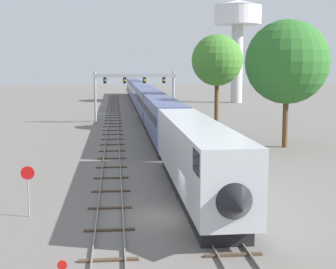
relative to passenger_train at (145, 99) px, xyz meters
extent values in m
plane|color=slate|center=(-2.00, -59.88, -2.61)|extent=(400.00, 400.00, 0.00)
cube|color=slate|center=(-0.72, 0.12, -2.53)|extent=(0.07, 200.00, 0.16)
cube|color=slate|center=(0.72, 0.12, -2.53)|extent=(0.07, 200.00, 0.16)
cube|color=#473828|center=(0.00, -65.88, -2.56)|extent=(2.60, 0.24, 0.10)
cube|color=#473828|center=(0.00, -61.88, -2.56)|extent=(2.60, 0.24, 0.10)
cube|color=#473828|center=(0.00, -57.88, -2.56)|extent=(2.60, 0.24, 0.10)
cube|color=#473828|center=(0.00, -53.88, -2.56)|extent=(2.60, 0.24, 0.10)
cube|color=#473828|center=(0.00, -49.88, -2.56)|extent=(2.60, 0.24, 0.10)
cube|color=#473828|center=(0.00, -45.88, -2.56)|extent=(2.60, 0.24, 0.10)
cube|color=#473828|center=(0.00, -41.88, -2.56)|extent=(2.60, 0.24, 0.10)
cube|color=#473828|center=(0.00, -37.88, -2.56)|extent=(2.60, 0.24, 0.10)
cube|color=#473828|center=(0.00, -33.88, -2.56)|extent=(2.60, 0.24, 0.10)
cube|color=#473828|center=(0.00, -29.88, -2.56)|extent=(2.60, 0.24, 0.10)
cube|color=#473828|center=(0.00, -25.88, -2.56)|extent=(2.60, 0.24, 0.10)
cube|color=#473828|center=(0.00, -21.88, -2.56)|extent=(2.60, 0.24, 0.10)
cube|color=#473828|center=(0.00, -17.88, -2.56)|extent=(2.60, 0.24, 0.10)
cube|color=#473828|center=(0.00, -13.88, -2.56)|extent=(2.60, 0.24, 0.10)
cube|color=#473828|center=(0.00, -9.88, -2.56)|extent=(2.60, 0.24, 0.10)
cube|color=#473828|center=(0.00, -5.88, -2.56)|extent=(2.60, 0.24, 0.10)
cube|color=#473828|center=(0.00, -1.88, -2.56)|extent=(2.60, 0.24, 0.10)
cube|color=#473828|center=(0.00, 2.12, -2.56)|extent=(2.60, 0.24, 0.10)
cube|color=#473828|center=(0.00, 6.12, -2.56)|extent=(2.60, 0.24, 0.10)
cube|color=#473828|center=(0.00, 10.12, -2.56)|extent=(2.60, 0.24, 0.10)
cube|color=#473828|center=(0.00, 14.12, -2.56)|extent=(2.60, 0.24, 0.10)
cube|color=#473828|center=(0.00, 18.12, -2.56)|extent=(2.60, 0.24, 0.10)
cube|color=#473828|center=(0.00, 22.12, -2.56)|extent=(2.60, 0.24, 0.10)
cube|color=#473828|center=(0.00, 26.12, -2.56)|extent=(2.60, 0.24, 0.10)
cube|color=#473828|center=(0.00, 30.12, -2.56)|extent=(2.60, 0.24, 0.10)
cube|color=#473828|center=(0.00, 34.12, -2.56)|extent=(2.60, 0.24, 0.10)
cube|color=#473828|center=(0.00, 38.12, -2.56)|extent=(2.60, 0.24, 0.10)
cube|color=#473828|center=(0.00, 42.12, -2.56)|extent=(2.60, 0.24, 0.10)
cube|color=#473828|center=(0.00, 46.12, -2.56)|extent=(2.60, 0.24, 0.10)
cube|color=#473828|center=(0.00, 50.12, -2.56)|extent=(2.60, 0.24, 0.10)
cube|color=#473828|center=(0.00, 54.12, -2.56)|extent=(2.60, 0.24, 0.10)
cube|color=#473828|center=(0.00, 58.12, -2.56)|extent=(2.60, 0.24, 0.10)
cube|color=#473828|center=(0.00, 62.12, -2.56)|extent=(2.60, 0.24, 0.10)
cube|color=#473828|center=(0.00, 66.12, -2.56)|extent=(2.60, 0.24, 0.10)
cube|color=#473828|center=(0.00, 70.12, -2.56)|extent=(2.60, 0.24, 0.10)
cube|color=#473828|center=(0.00, 74.12, -2.56)|extent=(2.60, 0.24, 0.10)
cube|color=#473828|center=(0.00, 78.12, -2.56)|extent=(2.60, 0.24, 0.10)
cube|color=#473828|center=(0.00, 82.12, -2.56)|extent=(2.60, 0.24, 0.10)
cube|color=#473828|center=(0.00, 86.12, -2.56)|extent=(2.60, 0.24, 0.10)
cube|color=#473828|center=(0.00, 90.12, -2.56)|extent=(2.60, 0.24, 0.10)
cube|color=#473828|center=(0.00, 94.12, -2.56)|extent=(2.60, 0.24, 0.10)
cube|color=#473828|center=(0.00, 98.12, -2.56)|extent=(2.60, 0.24, 0.10)
cube|color=slate|center=(-6.22, -19.88, -2.53)|extent=(0.07, 160.00, 0.16)
cube|color=slate|center=(-4.78, -19.88, -2.53)|extent=(0.07, 160.00, 0.16)
cube|color=#473828|center=(-5.50, -65.88, -2.56)|extent=(2.60, 0.24, 0.10)
cube|color=#473828|center=(-5.50, -61.88, -2.56)|extent=(2.60, 0.24, 0.10)
cube|color=#473828|center=(-5.50, -57.88, -2.56)|extent=(2.60, 0.24, 0.10)
cube|color=#473828|center=(-5.50, -53.88, -2.56)|extent=(2.60, 0.24, 0.10)
cube|color=#473828|center=(-5.50, -49.88, -2.56)|extent=(2.60, 0.24, 0.10)
cube|color=#473828|center=(-5.50, -45.88, -2.56)|extent=(2.60, 0.24, 0.10)
cube|color=#473828|center=(-5.50, -41.88, -2.56)|extent=(2.60, 0.24, 0.10)
cube|color=#473828|center=(-5.50, -37.88, -2.56)|extent=(2.60, 0.24, 0.10)
cube|color=#473828|center=(-5.50, -33.88, -2.56)|extent=(2.60, 0.24, 0.10)
cube|color=#473828|center=(-5.50, -29.88, -2.56)|extent=(2.60, 0.24, 0.10)
cube|color=#473828|center=(-5.50, -25.88, -2.56)|extent=(2.60, 0.24, 0.10)
cube|color=#473828|center=(-5.50, -21.88, -2.56)|extent=(2.60, 0.24, 0.10)
cube|color=#473828|center=(-5.50, -17.88, -2.56)|extent=(2.60, 0.24, 0.10)
cube|color=#473828|center=(-5.50, -13.88, -2.56)|extent=(2.60, 0.24, 0.10)
cube|color=#473828|center=(-5.50, -9.88, -2.56)|extent=(2.60, 0.24, 0.10)
cube|color=#473828|center=(-5.50, -5.88, -2.56)|extent=(2.60, 0.24, 0.10)
cube|color=#473828|center=(-5.50, -1.88, -2.56)|extent=(2.60, 0.24, 0.10)
cube|color=#473828|center=(-5.50, 2.12, -2.56)|extent=(2.60, 0.24, 0.10)
cube|color=#473828|center=(-5.50, 6.12, -2.56)|extent=(2.60, 0.24, 0.10)
cube|color=#473828|center=(-5.50, 10.12, -2.56)|extent=(2.60, 0.24, 0.10)
cube|color=#473828|center=(-5.50, 14.12, -2.56)|extent=(2.60, 0.24, 0.10)
cube|color=#473828|center=(-5.50, 18.12, -2.56)|extent=(2.60, 0.24, 0.10)
cube|color=#473828|center=(-5.50, 22.12, -2.56)|extent=(2.60, 0.24, 0.10)
cube|color=#473828|center=(-5.50, 26.12, -2.56)|extent=(2.60, 0.24, 0.10)
cube|color=#473828|center=(-5.50, 30.12, -2.56)|extent=(2.60, 0.24, 0.10)
cube|color=#473828|center=(-5.50, 34.12, -2.56)|extent=(2.60, 0.24, 0.10)
cube|color=#473828|center=(-5.50, 38.12, -2.56)|extent=(2.60, 0.24, 0.10)
cube|color=#473828|center=(-5.50, 42.12, -2.56)|extent=(2.60, 0.24, 0.10)
cube|color=#473828|center=(-5.50, 46.12, -2.56)|extent=(2.60, 0.24, 0.10)
cube|color=#473828|center=(-5.50, 50.12, -2.56)|extent=(2.60, 0.24, 0.10)
cube|color=#473828|center=(-5.50, 54.12, -2.56)|extent=(2.60, 0.24, 0.10)
cube|color=#473828|center=(-5.50, 58.12, -2.56)|extent=(2.60, 0.24, 0.10)
cube|color=silver|center=(0.00, -55.40, 0.29)|extent=(3.00, 20.94, 3.80)
cone|color=black|center=(0.00, -66.08, -0.11)|extent=(2.88, 2.60, 2.88)
cube|color=black|center=(0.00, -64.68, 1.43)|extent=(3.04, 1.80, 1.10)
cube|color=black|center=(0.00, -55.40, -2.11)|extent=(2.52, 18.85, 1.00)
cube|color=#4C5684|center=(0.00, -33.46, 0.29)|extent=(3.00, 20.94, 3.80)
cube|color=black|center=(0.00, -33.46, 0.69)|extent=(3.04, 19.27, 0.90)
cube|color=black|center=(0.00, -33.46, -2.11)|extent=(2.52, 18.85, 1.00)
cube|color=#4C5684|center=(0.00, -11.52, 0.29)|extent=(3.00, 20.94, 3.80)
cube|color=black|center=(0.00, -11.52, 0.69)|extent=(3.04, 19.27, 0.90)
cube|color=black|center=(0.00, -11.52, -2.11)|extent=(2.52, 18.85, 1.00)
cube|color=#4C5684|center=(0.00, 10.43, 0.29)|extent=(3.00, 20.94, 3.80)
cube|color=black|center=(0.00, 10.43, 0.69)|extent=(3.04, 19.27, 0.90)
cube|color=black|center=(0.00, 10.43, -2.11)|extent=(2.52, 18.85, 1.00)
cube|color=#4C5684|center=(0.00, 32.37, 0.29)|extent=(3.00, 20.94, 3.80)
cube|color=black|center=(0.00, 32.37, 0.69)|extent=(3.04, 19.27, 0.90)
cube|color=black|center=(0.00, 32.37, -2.11)|extent=(2.52, 18.85, 1.00)
cube|color=#4C5684|center=(0.00, 54.32, 0.29)|extent=(3.00, 20.94, 3.80)
cube|color=black|center=(0.00, 54.32, 0.69)|extent=(3.04, 19.27, 0.90)
cube|color=black|center=(0.00, 54.32, -2.11)|extent=(2.52, 18.85, 1.00)
cylinder|color=#999BA0|center=(-8.00, -13.31, 1.18)|extent=(0.36, 0.36, 7.59)
cylinder|color=#999BA0|center=(3.50, -13.31, 1.18)|extent=(0.36, 0.36, 7.59)
cube|color=#999BA0|center=(-2.25, -13.31, 4.38)|extent=(12.10, 0.36, 0.50)
cube|color=black|center=(-6.56, -13.26, 3.68)|extent=(0.44, 0.32, 0.90)
sphere|color=green|center=(-6.56, -13.45, 3.68)|extent=(0.28, 0.28, 0.28)
cube|color=black|center=(-3.69, -13.26, 3.68)|extent=(0.44, 0.32, 0.90)
sphere|color=yellow|center=(-3.69, -13.45, 3.68)|extent=(0.28, 0.28, 0.28)
cube|color=black|center=(-0.81, -13.26, 3.68)|extent=(0.44, 0.32, 0.90)
sphere|color=yellow|center=(-0.81, -13.45, 3.68)|extent=(0.28, 0.28, 0.28)
cube|color=black|center=(2.06, -13.26, 3.68)|extent=(0.44, 0.32, 0.90)
sphere|color=yellow|center=(2.06, -13.45, 3.68)|extent=(0.28, 0.28, 0.28)
cylinder|color=beige|center=(22.68, 25.79, 6.22)|extent=(2.60, 2.60, 17.67)
cylinder|color=white|center=(22.68, 25.79, 17.15)|extent=(10.54, 10.54, 4.20)
cone|color=white|center=(22.68, 25.79, 19.85)|extent=(10.75, 10.75, 1.20)
cylinder|color=red|center=(-7.10, -69.25, -1.33)|extent=(0.36, 0.03, 0.36)
cylinder|color=gray|center=(-10.00, -58.94, -1.51)|extent=(0.08, 0.08, 2.20)
cylinder|color=red|center=(-10.00, -58.96, -0.11)|extent=(0.76, 0.03, 0.76)
cylinder|color=brown|center=(8.00, -23.00, 0.79)|extent=(0.56, 0.56, 6.80)
sphere|color=#427F2D|center=(8.00, -23.00, 6.50)|extent=(6.61, 6.61, 6.61)
cylinder|color=brown|center=(12.34, -37.09, 0.28)|extent=(0.56, 0.56, 5.79)
sphere|color=#2D6B28|center=(12.34, -37.09, 6.17)|extent=(8.56, 8.56, 8.56)
camera|label=1|loc=(-5.12, -86.60, 5.76)|focal=53.23mm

